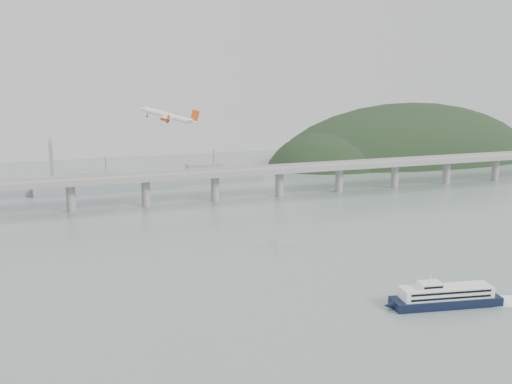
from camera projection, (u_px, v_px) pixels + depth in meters
name	position (u px, v px, depth m)	size (l,w,h in m)	color
ground	(301.00, 304.00, 242.99)	(900.00, 900.00, 0.00)	slate
bridge	(186.00, 179.00, 423.76)	(800.00, 22.00, 23.90)	gray
headland	(419.00, 176.00, 646.53)	(365.00, 155.00, 156.00)	black
ferry	(446.00, 297.00, 241.05)	(73.50, 21.44, 13.92)	black
airliner	(169.00, 116.00, 317.93)	(31.51, 29.31, 10.95)	white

